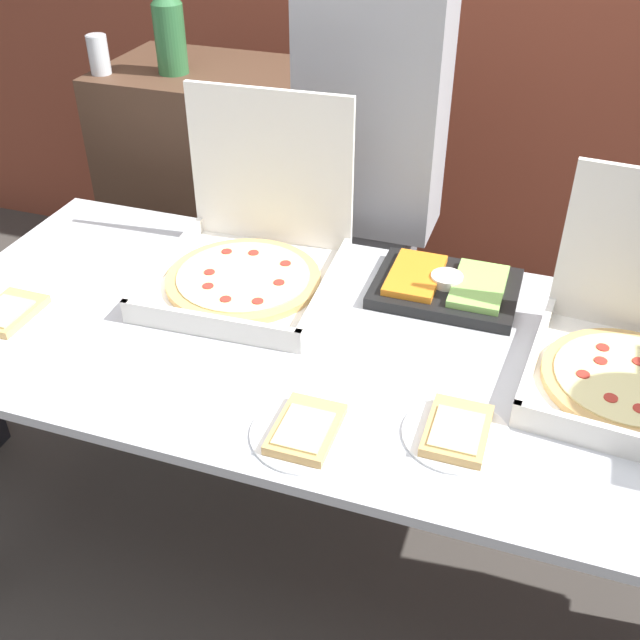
{
  "coord_description": "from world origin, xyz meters",
  "views": [
    {
      "loc": [
        0.45,
        -1.33,
        1.89
      ],
      "look_at": [
        0.0,
        0.0,
        0.9
      ],
      "focal_mm": 42.0,
      "sensor_mm": 36.0,
      "label": 1
    }
  ],
  "objects_px": {
    "pizza_box_near_right": "(636,351)",
    "paper_plate_front_right": "(457,432)",
    "paper_plate_front_center": "(306,431)",
    "paper_plate_front_left": "(9,314)",
    "pizza_box_near_left": "(250,251)",
    "person_guest_cap": "(369,199)",
    "veggie_tray": "(446,286)",
    "soda_bottle": "(169,29)",
    "soda_can_silver": "(99,55)"
  },
  "relations": [
    {
      "from": "soda_bottle",
      "to": "person_guest_cap",
      "type": "bearing_deg",
      "value": -16.13
    },
    {
      "from": "paper_plate_front_right",
      "to": "paper_plate_front_left",
      "type": "bearing_deg",
      "value": 177.02
    },
    {
      "from": "paper_plate_front_right",
      "to": "soda_can_silver",
      "type": "xyz_separation_m",
      "value": [
        -1.38,
        1.0,
        0.34
      ]
    },
    {
      "from": "pizza_box_near_left",
      "to": "paper_plate_front_center",
      "type": "xyz_separation_m",
      "value": [
        0.33,
        -0.51,
        -0.07
      ]
    },
    {
      "from": "veggie_tray",
      "to": "pizza_box_near_right",
      "type": "bearing_deg",
      "value": -24.88
    },
    {
      "from": "person_guest_cap",
      "to": "soda_can_silver",
      "type": "bearing_deg",
      "value": -7.62
    },
    {
      "from": "pizza_box_near_left",
      "to": "paper_plate_front_center",
      "type": "distance_m",
      "value": 0.61
    },
    {
      "from": "pizza_box_near_left",
      "to": "pizza_box_near_right",
      "type": "bearing_deg",
      "value": -9.73
    },
    {
      "from": "paper_plate_front_right",
      "to": "paper_plate_front_center",
      "type": "relative_size",
      "value": 0.97
    },
    {
      "from": "pizza_box_near_right",
      "to": "paper_plate_front_right",
      "type": "distance_m",
      "value": 0.44
    },
    {
      "from": "soda_bottle",
      "to": "paper_plate_front_left",
      "type": "bearing_deg",
      "value": -86.47
    },
    {
      "from": "pizza_box_near_right",
      "to": "paper_plate_front_right",
      "type": "xyz_separation_m",
      "value": [
        -0.32,
        -0.3,
        -0.06
      ]
    },
    {
      "from": "paper_plate_front_left",
      "to": "pizza_box_near_left",
      "type": "bearing_deg",
      "value": 36.95
    },
    {
      "from": "paper_plate_front_left",
      "to": "soda_bottle",
      "type": "relative_size",
      "value": 0.76
    },
    {
      "from": "paper_plate_front_right",
      "to": "paper_plate_front_center",
      "type": "xyz_separation_m",
      "value": [
        -0.28,
        -0.09,
        -0.0
      ]
    },
    {
      "from": "soda_bottle",
      "to": "soda_can_silver",
      "type": "relative_size",
      "value": 2.58
    },
    {
      "from": "paper_plate_front_left",
      "to": "person_guest_cap",
      "type": "relative_size",
      "value": 0.14
    },
    {
      "from": "paper_plate_front_center",
      "to": "paper_plate_front_left",
      "type": "height_order",
      "value": "same"
    },
    {
      "from": "pizza_box_near_left",
      "to": "soda_bottle",
      "type": "height_order",
      "value": "soda_bottle"
    },
    {
      "from": "pizza_box_near_right",
      "to": "paper_plate_front_left",
      "type": "height_order",
      "value": "pizza_box_near_right"
    },
    {
      "from": "pizza_box_near_left",
      "to": "person_guest_cap",
      "type": "bearing_deg",
      "value": 64.97
    },
    {
      "from": "pizza_box_near_right",
      "to": "soda_bottle",
      "type": "relative_size",
      "value": 1.44
    },
    {
      "from": "paper_plate_front_right",
      "to": "person_guest_cap",
      "type": "distance_m",
      "value": 0.97
    },
    {
      "from": "pizza_box_near_left",
      "to": "paper_plate_front_center",
      "type": "relative_size",
      "value": 2.16
    },
    {
      "from": "person_guest_cap",
      "to": "paper_plate_front_center",
      "type": "bearing_deg",
      "value": 98.57
    },
    {
      "from": "paper_plate_front_right",
      "to": "veggie_tray",
      "type": "height_order",
      "value": "veggie_tray"
    },
    {
      "from": "paper_plate_front_right",
      "to": "soda_bottle",
      "type": "xyz_separation_m",
      "value": [
        -1.16,
        1.09,
        0.42
      ]
    },
    {
      "from": "paper_plate_front_right",
      "to": "soda_can_silver",
      "type": "height_order",
      "value": "soda_can_silver"
    },
    {
      "from": "paper_plate_front_center",
      "to": "veggie_tray",
      "type": "height_order",
      "value": "veggie_tray"
    },
    {
      "from": "pizza_box_near_left",
      "to": "veggie_tray",
      "type": "distance_m",
      "value": 0.51
    },
    {
      "from": "pizza_box_near_right",
      "to": "person_guest_cap",
      "type": "height_order",
      "value": "person_guest_cap"
    },
    {
      "from": "pizza_box_near_right",
      "to": "veggie_tray",
      "type": "relative_size",
      "value": 1.29
    },
    {
      "from": "pizza_box_near_right",
      "to": "paper_plate_front_center",
      "type": "bearing_deg",
      "value": -141.99
    },
    {
      "from": "pizza_box_near_left",
      "to": "person_guest_cap",
      "type": "distance_m",
      "value": 0.49
    },
    {
      "from": "pizza_box_near_left",
      "to": "pizza_box_near_right",
      "type": "height_order",
      "value": "pizza_box_near_left"
    },
    {
      "from": "paper_plate_front_center",
      "to": "veggie_tray",
      "type": "xyz_separation_m",
      "value": [
        0.16,
        0.6,
        0.01
      ]
    },
    {
      "from": "pizza_box_near_right",
      "to": "soda_can_silver",
      "type": "relative_size",
      "value": 3.71
    },
    {
      "from": "pizza_box_near_right",
      "to": "paper_plate_front_right",
      "type": "height_order",
      "value": "pizza_box_near_right"
    },
    {
      "from": "paper_plate_front_center",
      "to": "person_guest_cap",
      "type": "bearing_deg",
      "value": 98.57
    },
    {
      "from": "paper_plate_front_center",
      "to": "person_guest_cap",
      "type": "height_order",
      "value": "person_guest_cap"
    },
    {
      "from": "pizza_box_near_right",
      "to": "soda_bottle",
      "type": "xyz_separation_m",
      "value": [
        -1.48,
        0.78,
        0.35
      ]
    },
    {
      "from": "paper_plate_front_right",
      "to": "paper_plate_front_center",
      "type": "bearing_deg",
      "value": -161.94
    },
    {
      "from": "soda_can_silver",
      "to": "soda_bottle",
      "type": "bearing_deg",
      "value": 20.99
    },
    {
      "from": "pizza_box_near_right",
      "to": "veggie_tray",
      "type": "bearing_deg",
      "value": 160.02
    },
    {
      "from": "paper_plate_front_left",
      "to": "veggie_tray",
      "type": "relative_size",
      "value": 0.68
    },
    {
      "from": "paper_plate_front_right",
      "to": "veggie_tray",
      "type": "bearing_deg",
      "value": 103.41
    },
    {
      "from": "veggie_tray",
      "to": "soda_can_silver",
      "type": "relative_size",
      "value": 2.89
    },
    {
      "from": "paper_plate_front_center",
      "to": "soda_can_silver",
      "type": "distance_m",
      "value": 1.59
    },
    {
      "from": "veggie_tray",
      "to": "paper_plate_front_center",
      "type": "bearing_deg",
      "value": -105.16
    },
    {
      "from": "pizza_box_near_right",
      "to": "pizza_box_near_left",
      "type": "bearing_deg",
      "value": 177.7
    }
  ]
}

